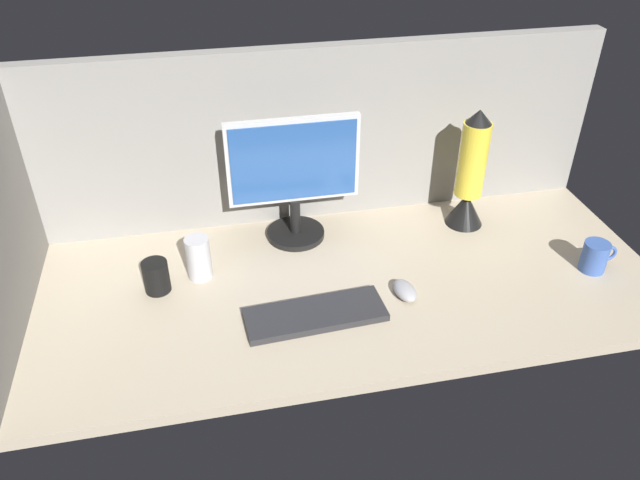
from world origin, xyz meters
The scene contains 9 objects.
ground_plane centered at (0.00, 0.00, -1.50)cm, with size 180.00×80.00×3.00cm, color tan.
cubicle_wall_back centered at (0.00, 37.50, 27.81)cm, with size 180.00×5.00×55.62cm.
monitor centered at (-9.48, 25.11, 21.51)cm, with size 39.48×18.00×39.20cm.
keyboard centered at (-11.01, -14.57, 1.00)cm, with size 37.00×13.00×2.00cm, color #262628.
mouse centered at (14.90, -10.65, 1.70)cm, with size 5.60×9.60×3.40cm, color #99999E.
mug_black_travel centered at (-51.66, 5.67, 4.68)cm, with size 7.16×7.16×9.36cm.
mug_ceramic_blue centered at (72.19, -10.25, 4.57)cm, with size 10.69×7.39×9.10cm.
mug_steel centered at (-39.75, 9.66, 6.42)cm, with size 6.95×6.95×12.84cm.
lava_lamp centered at (45.22, 20.94, 16.38)cm, with size 11.93×11.93×39.05cm.
Camera 1 is at (-34.93, -135.89, 109.75)cm, focal length 34.88 mm.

